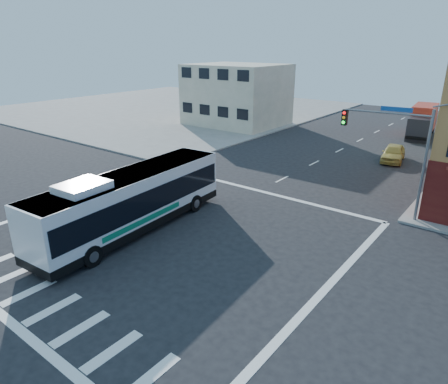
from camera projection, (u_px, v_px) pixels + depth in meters
The scene contains 7 objects.
ground at pixel (170, 235), 23.34m from camera, with size 120.00×120.00×0.00m, color black.
sidewalk_nw at pixel (170, 108), 69.32m from camera, with size 50.00×50.00×0.15m, color gray.
building_west at pixel (237, 95), 53.92m from camera, with size 12.06×10.06×8.00m.
signal_mast_ne at pixel (397, 141), 24.28m from camera, with size 7.91×1.13×8.07m.
transit_bus at pixel (132, 200), 23.40m from camera, with size 3.79×13.38×3.91m.
box_truck at pixel (422, 122), 47.59m from camera, with size 3.16×8.29×3.64m.
parked_car at pixel (393, 153), 37.80m from camera, with size 1.87×4.64×1.58m, color gold.
Camera 1 is at (15.32, -14.69, 10.53)m, focal length 32.00 mm.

